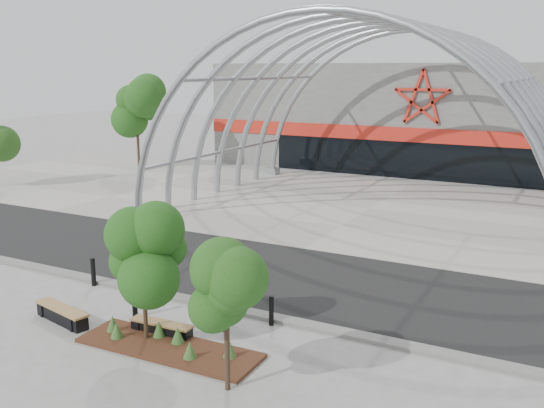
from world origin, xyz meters
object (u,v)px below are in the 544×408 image
Objects in this scene: street_tree_0 at (142,248)px; bollard_2 at (135,301)px; bench_0 at (62,315)px; street_tree_1 at (226,280)px; bench_1 at (162,329)px.

street_tree_0 is 2.90m from bollard_2.
street_tree_0 is 1.65× the size of bench_0.
street_tree_1 is at bearing -8.81° from bench_0.
bench_0 is at bearing -142.37° from bollard_2.
bollard_2 reaches higher than bench_1.
bench_1 is (3.31, 0.66, -0.03)m from bench_0.
street_tree_0 is at bearing 161.05° from street_tree_1.
bench_0 is (-6.64, 1.03, -2.57)m from street_tree_1.
street_tree_0 is 2.62m from bench_1.
bench_1 is at bearing 11.22° from bench_0.
bollard_2 is (-4.90, 2.37, -2.29)m from street_tree_1.
bollard_2 is at bearing 154.18° from street_tree_1.
bench_1 is 1.93× the size of bollard_2.
street_tree_0 reaches higher than bench_0.
street_tree_1 is 1.67× the size of bench_0.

